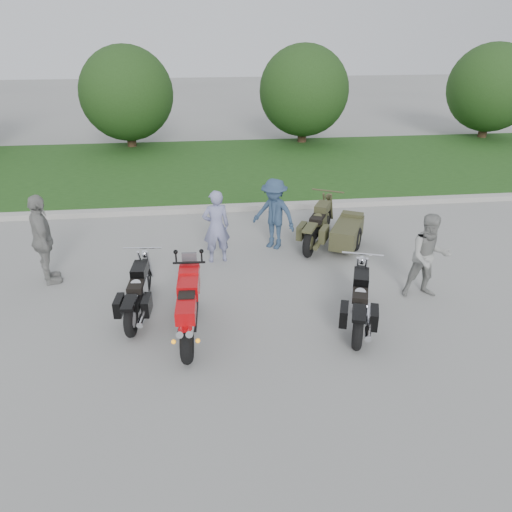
{
  "coord_description": "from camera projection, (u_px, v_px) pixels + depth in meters",
  "views": [
    {
      "loc": [
        -0.32,
        -7.1,
        4.89
      ],
      "look_at": [
        0.66,
        1.35,
        0.8
      ],
      "focal_mm": 35.0,
      "sensor_mm": 36.0,
      "label": 1
    }
  ],
  "objects": [
    {
      "name": "cruiser_sidecar",
      "position": [
        335.0,
        230.0,
        11.56
      ],
      "size": [
        1.73,
        2.16,
        0.89
      ],
      "rotation": [
        0.0,
        0.0,
        -0.48
      ],
      "color": "black",
      "rests_on": "ground"
    },
    {
      "name": "sportbike_red",
      "position": [
        188.0,
        306.0,
        8.22
      ],
      "size": [
        0.39,
        2.08,
        0.99
      ],
      "rotation": [
        0.0,
        0.0,
        -0.05
      ],
      "color": "black",
      "rests_on": "ground"
    },
    {
      "name": "person_stripe",
      "position": [
        216.0,
        227.0,
        10.72
      ],
      "size": [
        0.65,
        0.48,
        1.63
      ],
      "primitive_type": "imported",
      "rotation": [
        0.0,
        0.0,
        3.3
      ],
      "color": "#8589B5",
      "rests_on": "ground"
    },
    {
      "name": "person_grey",
      "position": [
        429.0,
        257.0,
        9.34
      ],
      "size": [
        0.86,
        0.69,
        1.67
      ],
      "primitive_type": "imported",
      "rotation": [
        0.0,
        0.0,
        -0.08
      ],
      "color": "gray",
      "rests_on": "ground"
    },
    {
      "name": "curb",
      "position": [
        213.0,
        209.0,
        13.85
      ],
      "size": [
        60.0,
        0.3,
        0.15
      ],
      "primitive_type": "cube",
      "color": "#ACAAA2",
      "rests_on": "ground"
    },
    {
      "name": "tree_far_right",
      "position": [
        491.0,
        88.0,
        20.89
      ],
      "size": [
        3.6,
        3.6,
        4.0
      ],
      "color": "#3F2B1C",
      "rests_on": "ground"
    },
    {
      "name": "tree_mid_right",
      "position": [
        304.0,
        91.0,
        20.06
      ],
      "size": [
        3.6,
        3.6,
        4.0
      ],
      "color": "#3F2B1C",
      "rests_on": "ground"
    },
    {
      "name": "person_denim",
      "position": [
        274.0,
        214.0,
        11.37
      ],
      "size": [
        1.22,
        1.14,
        1.65
      ],
      "primitive_type": "imported",
      "rotation": [
        0.0,
        0.0,
        -0.67
      ],
      "color": "navy",
      "rests_on": "ground"
    },
    {
      "name": "person_back",
      "position": [
        43.0,
        240.0,
        9.8
      ],
      "size": [
        0.82,
        1.18,
        1.85
      ],
      "primitive_type": "imported",
      "rotation": [
        0.0,
        0.0,
        1.95
      ],
      "color": "gray",
      "rests_on": "ground"
    },
    {
      "name": "tree_mid_left",
      "position": [
        127.0,
        94.0,
        19.34
      ],
      "size": [
        3.6,
        3.6,
        4.0
      ],
      "color": "#3F2B1C",
      "rests_on": "ground"
    },
    {
      "name": "cruiser_left",
      "position": [
        138.0,
        294.0,
        8.91
      ],
      "size": [
        0.41,
        2.1,
        0.81
      ],
      "rotation": [
        0.0,
        0.0,
        -0.08
      ],
      "color": "black",
      "rests_on": "ground"
    },
    {
      "name": "cruiser_right",
      "position": [
        360.0,
        304.0,
        8.58
      ],
      "size": [
        0.81,
        2.1,
        0.84
      ],
      "rotation": [
        0.0,
        0.0,
        -0.32
      ],
      "color": "black",
      "rests_on": "ground"
    },
    {
      "name": "ground",
      "position": [
        227.0,
        334.0,
        8.52
      ],
      "size": [
        80.0,
        80.0,
        0.0
      ],
      "primitive_type": "plane",
      "color": "#9A9A95",
      "rests_on": "ground"
    },
    {
      "name": "grass_strip",
      "position": [
        209.0,
        168.0,
        17.57
      ],
      "size": [
        60.0,
        8.0,
        0.14
      ],
      "primitive_type": "cube",
      "color": "#2E5F20",
      "rests_on": "ground"
    }
  ]
}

